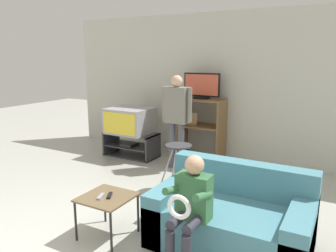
{
  "coord_description": "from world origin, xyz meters",
  "views": [
    {
      "loc": [
        2.03,
        -1.62,
        1.82
      ],
      "look_at": [
        -0.09,
        2.19,
        0.9
      ],
      "focal_mm": 35.0,
      "sensor_mm": 36.0,
      "label": 1
    }
  ],
  "objects_px": {
    "tv_stand": "(131,145)",
    "folding_stool": "(178,153)",
    "television_flat": "(202,87)",
    "couch": "(232,219)",
    "television_main": "(130,120)",
    "snack_table": "(107,201)",
    "person_seated_child": "(190,204)",
    "media_shelf": "(201,128)",
    "remote_control_white": "(101,196)",
    "remote_control_black": "(110,195)",
    "person_standing_adult": "(177,113)"
  },
  "relations": [
    {
      "from": "remote_control_white",
      "to": "person_standing_adult",
      "type": "xyz_separation_m",
      "value": [
        -0.34,
        2.28,
        0.48
      ]
    },
    {
      "from": "media_shelf",
      "to": "snack_table",
      "type": "distance_m",
      "value": 2.94
    },
    {
      "from": "media_shelf",
      "to": "folding_stool",
      "type": "height_order",
      "value": "media_shelf"
    },
    {
      "from": "television_main",
      "to": "media_shelf",
      "type": "height_order",
      "value": "media_shelf"
    },
    {
      "from": "television_flat",
      "to": "person_standing_adult",
      "type": "relative_size",
      "value": 0.43
    },
    {
      "from": "snack_table",
      "to": "couch",
      "type": "height_order",
      "value": "couch"
    },
    {
      "from": "television_flat",
      "to": "couch",
      "type": "distance_m",
      "value": 3.01
    },
    {
      "from": "tv_stand",
      "to": "snack_table",
      "type": "xyz_separation_m",
      "value": [
        1.43,
        -2.43,
        0.17
      ]
    },
    {
      "from": "folding_stool",
      "to": "television_flat",
      "type": "bearing_deg",
      "value": 102.05
    },
    {
      "from": "tv_stand",
      "to": "person_seated_child",
      "type": "height_order",
      "value": "person_seated_child"
    },
    {
      "from": "television_flat",
      "to": "remote_control_black",
      "type": "relative_size",
      "value": 4.65
    },
    {
      "from": "media_shelf",
      "to": "couch",
      "type": "distance_m",
      "value": 2.83
    },
    {
      "from": "tv_stand",
      "to": "television_main",
      "type": "relative_size",
      "value": 1.28
    },
    {
      "from": "folding_stool",
      "to": "remote_control_black",
      "type": "height_order",
      "value": "folding_stool"
    },
    {
      "from": "remote_control_white",
      "to": "tv_stand",
      "type": "bearing_deg",
      "value": 99.91
    },
    {
      "from": "couch",
      "to": "person_standing_adult",
      "type": "xyz_separation_m",
      "value": [
        -1.53,
        1.76,
        0.66
      ]
    },
    {
      "from": "media_shelf",
      "to": "tv_stand",
      "type": "bearing_deg",
      "value": -157.33
    },
    {
      "from": "tv_stand",
      "to": "folding_stool",
      "type": "xyz_separation_m",
      "value": [
        1.51,
        -1.0,
        0.32
      ]
    },
    {
      "from": "remote_control_black",
      "to": "person_standing_adult",
      "type": "xyz_separation_m",
      "value": [
        -0.4,
        2.22,
        0.48
      ]
    },
    {
      "from": "television_flat",
      "to": "folding_stool",
      "type": "height_order",
      "value": "television_flat"
    },
    {
      "from": "television_main",
      "to": "snack_table",
      "type": "relative_size",
      "value": 1.55
    },
    {
      "from": "folding_stool",
      "to": "snack_table",
      "type": "xyz_separation_m",
      "value": [
        -0.08,
        -1.42,
        -0.14
      ]
    },
    {
      "from": "tv_stand",
      "to": "folding_stool",
      "type": "bearing_deg",
      "value": -33.61
    },
    {
      "from": "television_main",
      "to": "folding_stool",
      "type": "height_order",
      "value": "television_main"
    },
    {
      "from": "television_flat",
      "to": "snack_table",
      "type": "relative_size",
      "value": 1.35
    },
    {
      "from": "remote_control_black",
      "to": "snack_table",
      "type": "bearing_deg",
      "value": 175.78
    },
    {
      "from": "remote_control_black",
      "to": "person_standing_adult",
      "type": "relative_size",
      "value": 0.09
    },
    {
      "from": "media_shelf",
      "to": "couch",
      "type": "xyz_separation_m",
      "value": [
        1.39,
        -2.45,
        -0.29
      ]
    },
    {
      "from": "media_shelf",
      "to": "person_standing_adult",
      "type": "relative_size",
      "value": 0.71
    },
    {
      "from": "snack_table",
      "to": "person_standing_adult",
      "type": "distance_m",
      "value": 2.32
    },
    {
      "from": "television_main",
      "to": "television_flat",
      "type": "height_order",
      "value": "television_flat"
    },
    {
      "from": "television_flat",
      "to": "couch",
      "type": "relative_size",
      "value": 0.45
    },
    {
      "from": "folding_stool",
      "to": "person_seated_child",
      "type": "bearing_deg",
      "value": -59.32
    },
    {
      "from": "remote_control_black",
      "to": "couch",
      "type": "relative_size",
      "value": 0.1
    },
    {
      "from": "remote_control_black",
      "to": "remote_control_white",
      "type": "distance_m",
      "value": 0.09
    },
    {
      "from": "tv_stand",
      "to": "person_standing_adult",
      "type": "height_order",
      "value": "person_standing_adult"
    },
    {
      "from": "remote_control_black",
      "to": "person_seated_child",
      "type": "bearing_deg",
      "value": -32.21
    },
    {
      "from": "media_shelf",
      "to": "remote_control_black",
      "type": "distance_m",
      "value": 2.93
    },
    {
      "from": "snack_table",
      "to": "remote_control_white",
      "type": "relative_size",
      "value": 3.45
    },
    {
      "from": "person_standing_adult",
      "to": "person_seated_child",
      "type": "height_order",
      "value": "person_standing_adult"
    },
    {
      "from": "person_seated_child",
      "to": "remote_control_black",
      "type": "bearing_deg",
      "value": 177.14
    },
    {
      "from": "tv_stand",
      "to": "person_seated_child",
      "type": "bearing_deg",
      "value": -46.04
    },
    {
      "from": "television_flat",
      "to": "folding_stool",
      "type": "bearing_deg",
      "value": -77.95
    },
    {
      "from": "person_seated_child",
      "to": "remote_control_white",
      "type": "bearing_deg",
      "value": -179.09
    },
    {
      "from": "television_main",
      "to": "couch",
      "type": "height_order",
      "value": "television_main"
    },
    {
      "from": "media_shelf",
      "to": "folding_stool",
      "type": "distance_m",
      "value": 1.53
    },
    {
      "from": "tv_stand",
      "to": "media_shelf",
      "type": "relative_size",
      "value": 0.9
    },
    {
      "from": "television_main",
      "to": "person_standing_adult",
      "type": "relative_size",
      "value": 0.5
    },
    {
      "from": "folding_stool",
      "to": "remote_control_black",
      "type": "xyz_separation_m",
      "value": [
        -0.05,
        -1.41,
        -0.08
      ]
    },
    {
      "from": "remote_control_black",
      "to": "couch",
      "type": "height_order",
      "value": "couch"
    }
  ]
}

